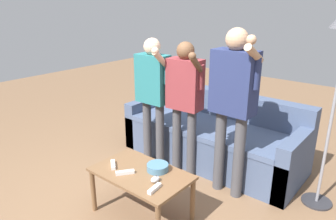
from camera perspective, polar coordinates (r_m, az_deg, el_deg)
name	(u,v)px	position (r m, az deg, el deg)	size (l,w,h in m)	color
ground_plane	(137,214)	(3.07, -5.68, -18.14)	(12.00, 12.00, 0.00)	brown
couch	(213,137)	(3.88, 8.21, -4.80)	(2.13, 0.85, 0.79)	#475675
coffee_table	(141,178)	(2.83, -4.88, -12.22)	(0.86, 0.52, 0.44)	brown
snack_bowl	(158,167)	(2.81, -1.88, -10.30)	(0.19, 0.19, 0.06)	teal
game_remote_nunchuk	(155,179)	(2.65, -2.31, -12.38)	(0.06, 0.09, 0.05)	white
player_left	(153,88)	(3.50, -2.78, 3.92)	(0.44, 0.30, 1.48)	#47474C
player_center	(185,94)	(3.31, 3.02, 2.85)	(0.45, 0.30, 1.47)	#47474C
player_right	(233,95)	(2.97, 11.68, 2.66)	(0.48, 0.32, 1.64)	#47474C
game_remote_wand_near	(113,165)	(2.92, -9.90, -9.70)	(0.14, 0.12, 0.03)	white
game_remote_wand_far	(125,172)	(2.78, -7.78, -11.11)	(0.12, 0.15, 0.03)	white
game_remote_wand_spare	(155,189)	(2.55, -2.45, -13.98)	(0.05, 0.15, 0.03)	white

